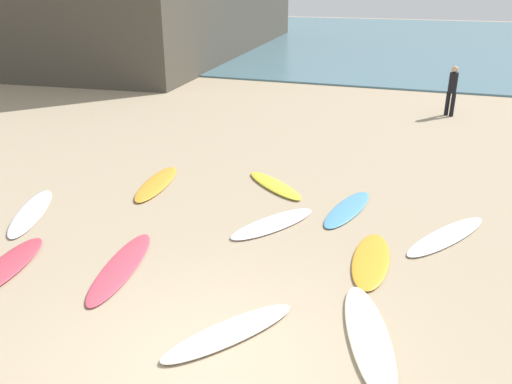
% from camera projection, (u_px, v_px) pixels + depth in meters
% --- Properties ---
extents(ground_plane, '(120.00, 120.00, 0.00)m').
position_uv_depth(ground_plane, '(211.00, 370.00, 6.21)').
color(ground_plane, tan).
extents(ocean_water, '(120.00, 40.00, 0.08)m').
position_uv_depth(ocean_water, '(416.00, 39.00, 39.26)').
color(ocean_water, slate).
rests_on(ocean_water, ground_plane).
extents(surfboard_0, '(0.92, 2.29, 0.08)m').
position_uv_depth(surfboard_0, '(157.00, 183.00, 11.74)').
color(surfboard_0, gold).
rests_on(surfboard_0, ground_plane).
extents(surfboard_1, '(0.96, 2.37, 0.06)m').
position_uv_depth(surfboard_1, '(121.00, 267.00, 8.38)').
color(surfboard_1, '#D34457').
rests_on(surfboard_1, ground_plane).
extents(surfboard_2, '(1.62, 2.28, 0.06)m').
position_uv_depth(surfboard_2, '(447.00, 236.00, 9.37)').
color(surfboard_2, white).
rests_on(surfboard_2, ground_plane).
extents(surfboard_3, '(1.47, 2.32, 0.06)m').
position_uv_depth(surfboard_3, '(31.00, 212.00, 10.32)').
color(surfboard_3, white).
rests_on(surfboard_3, ground_plane).
extents(surfboard_4, '(0.91, 2.14, 0.06)m').
position_uv_depth(surfboard_4, '(348.00, 209.00, 10.47)').
color(surfboard_4, '#519CD5').
rests_on(surfboard_4, ground_plane).
extents(surfboard_5, '(1.83, 1.65, 0.08)m').
position_uv_depth(surfboard_5, '(275.00, 185.00, 11.63)').
color(surfboard_5, yellow).
rests_on(surfboard_5, ground_plane).
extents(surfboard_6, '(1.55, 1.94, 0.08)m').
position_uv_depth(surfboard_6, '(230.00, 332.00, 6.81)').
color(surfboard_6, silver).
rests_on(surfboard_6, ground_plane).
extents(surfboard_7, '(1.24, 2.38, 0.08)m').
position_uv_depth(surfboard_7, '(369.00, 336.00, 6.73)').
color(surfboard_7, '#EFEBCB').
rests_on(surfboard_7, ground_plane).
extents(surfboard_8, '(0.69, 1.96, 0.07)m').
position_uv_depth(surfboard_8, '(371.00, 260.00, 8.56)').
color(surfboard_8, '#F4A128').
rests_on(surfboard_8, ground_plane).
extents(surfboard_9, '(0.96, 1.99, 0.08)m').
position_uv_depth(surfboard_9, '(8.00, 265.00, 8.40)').
color(surfboard_9, '#D24354').
rests_on(surfboard_9, ground_plane).
extents(surfboard_10, '(1.51, 2.03, 0.07)m').
position_uv_depth(surfboard_10, '(273.00, 223.00, 9.84)').
color(surfboard_10, white).
rests_on(surfboard_10, ground_plane).
extents(beachgoer_mid, '(0.39, 0.39, 1.67)m').
position_uv_depth(beachgoer_mid, '(452.00, 89.00, 17.32)').
color(beachgoer_mid, black).
rests_on(beachgoer_mid, ground_plane).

